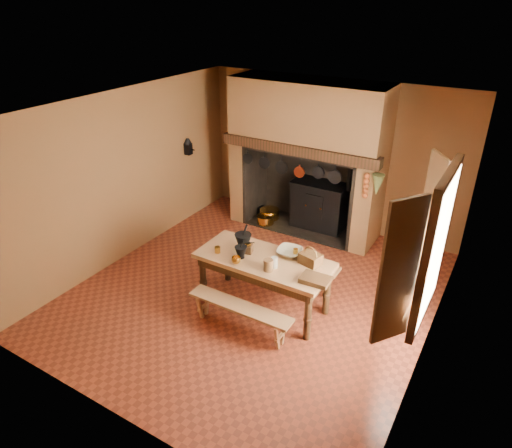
% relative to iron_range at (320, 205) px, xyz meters
% --- Properties ---
extents(floor, '(5.50, 5.50, 0.00)m').
position_rel_iron_range_xyz_m(floor, '(0.04, -2.45, -0.48)').
color(floor, maroon).
rests_on(floor, ground).
extents(ceiling, '(5.50, 5.50, 0.00)m').
position_rel_iron_range_xyz_m(ceiling, '(0.04, -2.45, 2.32)').
color(ceiling, silver).
rests_on(ceiling, back_wall).
extents(back_wall, '(5.00, 0.02, 2.80)m').
position_rel_iron_range_xyz_m(back_wall, '(0.04, 0.30, 0.92)').
color(back_wall, brown).
rests_on(back_wall, floor).
extents(wall_left, '(0.02, 5.50, 2.80)m').
position_rel_iron_range_xyz_m(wall_left, '(-2.46, -2.45, 0.92)').
color(wall_left, brown).
rests_on(wall_left, floor).
extents(wall_right, '(0.02, 5.50, 2.80)m').
position_rel_iron_range_xyz_m(wall_right, '(2.54, -2.45, 0.92)').
color(wall_right, brown).
rests_on(wall_right, floor).
extents(wall_front, '(5.00, 0.02, 2.80)m').
position_rel_iron_range_xyz_m(wall_front, '(0.04, -5.20, 0.92)').
color(wall_front, brown).
rests_on(wall_front, floor).
extents(chimney_breast, '(2.95, 0.96, 2.80)m').
position_rel_iron_range_xyz_m(chimney_breast, '(-0.26, -0.14, 1.33)').
color(chimney_breast, brown).
rests_on(chimney_breast, floor).
extents(iron_range, '(1.12, 0.55, 1.60)m').
position_rel_iron_range_xyz_m(iron_range, '(0.00, 0.00, 0.00)').
color(iron_range, black).
rests_on(iron_range, floor).
extents(hearth_pans, '(0.51, 0.62, 0.20)m').
position_rel_iron_range_xyz_m(hearth_pans, '(-1.01, -0.23, -0.39)').
color(hearth_pans, gold).
rests_on(hearth_pans, floor).
extents(hanging_pans, '(1.92, 0.29, 0.27)m').
position_rel_iron_range_xyz_m(hanging_pans, '(-0.30, -0.64, 0.88)').
color(hanging_pans, black).
rests_on(hanging_pans, chimney_breast).
extents(onion_string, '(0.12, 0.10, 0.46)m').
position_rel_iron_range_xyz_m(onion_string, '(1.04, -0.66, 0.85)').
color(onion_string, '#A1471D').
rests_on(onion_string, chimney_breast).
extents(herb_bunch, '(0.20, 0.20, 0.35)m').
position_rel_iron_range_xyz_m(herb_bunch, '(1.22, -0.66, 0.90)').
color(herb_bunch, '#4E5628').
rests_on(herb_bunch, chimney_breast).
extents(window, '(0.39, 1.75, 1.76)m').
position_rel_iron_range_xyz_m(window, '(2.39, -2.85, 1.22)').
color(window, white).
rests_on(window, wall_right).
extents(wall_coffee_mill, '(0.23, 0.16, 0.31)m').
position_rel_iron_range_xyz_m(wall_coffee_mill, '(-2.38, -0.90, 1.03)').
color(wall_coffee_mill, black).
rests_on(wall_coffee_mill, wall_left).
extents(work_table, '(1.89, 0.84, 0.82)m').
position_rel_iron_range_xyz_m(work_table, '(0.33, -2.71, 0.21)').
color(work_table, '#A77C4C').
rests_on(work_table, floor).
extents(bench_front, '(1.50, 0.26, 0.42)m').
position_rel_iron_range_xyz_m(bench_front, '(0.33, -3.34, -0.17)').
color(bench_front, '#A77C4C').
rests_on(bench_front, floor).
extents(bench_back, '(1.68, 0.29, 0.47)m').
position_rel_iron_range_xyz_m(bench_back, '(0.33, -1.99, -0.13)').
color(bench_back, '#A77C4C').
rests_on(bench_back, floor).
extents(mortar_large, '(0.24, 0.24, 0.41)m').
position_rel_iron_range_xyz_m(mortar_large, '(-0.05, -2.65, 0.47)').
color(mortar_large, black).
rests_on(mortar_large, work_table).
extents(mortar_small, '(0.17, 0.17, 0.29)m').
position_rel_iron_range_xyz_m(mortar_small, '(0.05, -2.86, 0.43)').
color(mortar_small, black).
rests_on(mortar_small, work_table).
extents(coffee_grinder, '(0.18, 0.15, 0.19)m').
position_rel_iron_range_xyz_m(coffee_grinder, '(0.06, -2.69, 0.41)').
color(coffee_grinder, '#341E10').
rests_on(coffee_grinder, work_table).
extents(brass_mug_a, '(0.09, 0.09, 0.09)m').
position_rel_iron_range_xyz_m(brass_mug_a, '(-0.31, -2.91, 0.38)').
color(brass_mug_a, gold).
rests_on(brass_mug_a, work_table).
extents(brass_mug_b, '(0.09, 0.09, 0.08)m').
position_rel_iron_range_xyz_m(brass_mug_b, '(0.65, -2.38, 0.38)').
color(brass_mug_b, gold).
rests_on(brass_mug_b, work_table).
extents(mixing_bowl, '(0.39, 0.39, 0.09)m').
position_rel_iron_range_xyz_m(mixing_bowl, '(0.59, -2.44, 0.38)').
color(mixing_bowl, '#B5AD8B').
rests_on(mixing_bowl, work_table).
extents(stoneware_crock, '(0.14, 0.14, 0.16)m').
position_rel_iron_range_xyz_m(stoneware_crock, '(0.53, -2.94, 0.42)').
color(stoneware_crock, brown).
rests_on(stoneware_crock, work_table).
extents(glass_jar, '(0.12, 0.12, 0.16)m').
position_rel_iron_range_xyz_m(glass_jar, '(0.57, -2.84, 0.41)').
color(glass_jar, beige).
rests_on(glass_jar, work_table).
extents(wicker_basket, '(0.32, 0.26, 0.27)m').
position_rel_iron_range_xyz_m(wicker_basket, '(0.94, -2.51, 0.42)').
color(wicker_basket, '#4D3317').
rests_on(wicker_basket, work_table).
extents(wooden_tray, '(0.38, 0.28, 0.06)m').
position_rel_iron_range_xyz_m(wooden_tray, '(1.18, -2.87, 0.37)').
color(wooden_tray, '#341E10').
rests_on(wooden_tray, work_table).
extents(brass_cup, '(0.15, 0.15, 0.10)m').
position_rel_iron_range_xyz_m(brass_cup, '(0.07, -3.02, 0.39)').
color(brass_cup, gold).
rests_on(brass_cup, work_table).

